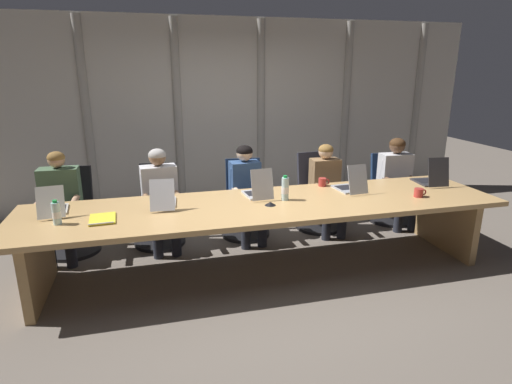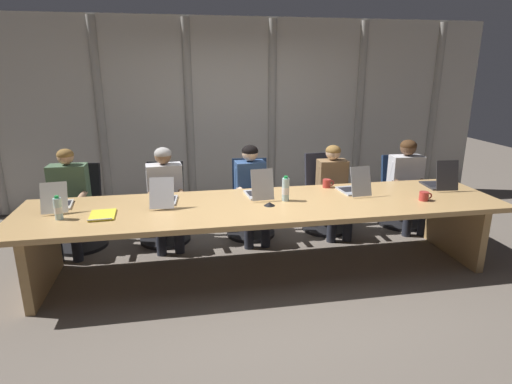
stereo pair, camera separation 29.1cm
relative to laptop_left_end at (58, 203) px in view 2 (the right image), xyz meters
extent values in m
plane|color=#6B6056|center=(1.99, -0.21, -0.78)|extent=(15.57, 15.57, 0.00)
cube|color=tan|center=(1.99, -0.21, -0.08)|extent=(4.77, 1.13, 0.05)
cube|color=black|center=(1.99, -0.21, -0.15)|extent=(4.05, 0.10, 0.06)
cube|color=tan|center=(-0.14, -0.21, -0.44)|extent=(0.08, 0.96, 0.67)
cube|color=tan|center=(4.12, -0.21, -0.44)|extent=(0.08, 0.96, 0.67)
cube|color=beige|center=(1.99, 2.14, 0.57)|extent=(7.78, 0.10, 2.71)
cylinder|color=#A39E96|center=(0.11, 2.09, 0.57)|extent=(0.12, 0.12, 2.65)
cylinder|color=#A39E96|center=(1.33, 2.09, 0.57)|extent=(0.12, 0.12, 2.65)
cylinder|color=#A39E96|center=(2.55, 2.09, 0.57)|extent=(0.12, 0.12, 2.65)
cylinder|color=#A39E96|center=(3.93, 2.09, 0.57)|extent=(0.12, 0.12, 2.65)
cylinder|color=#A39E96|center=(5.20, 2.09, 0.57)|extent=(0.12, 0.12, 2.65)
cube|color=beige|center=(-0.01, 0.07, -0.05)|extent=(0.26, 0.33, 0.02)
cube|color=black|center=(-0.01, 0.09, -0.04)|extent=(0.21, 0.19, 0.00)
cube|color=beige|center=(0.01, -0.15, 0.09)|extent=(0.24, 0.15, 0.27)
cube|color=black|center=(0.01, -0.14, 0.10)|extent=(0.22, 0.13, 0.24)
cube|color=#BCBCC1|center=(1.00, 0.04, -0.05)|extent=(0.25, 0.34, 0.02)
cube|color=black|center=(1.00, 0.06, -0.04)|extent=(0.21, 0.19, 0.00)
cube|color=#BCBCC1|center=(0.98, -0.19, 0.10)|extent=(0.24, 0.16, 0.28)
cube|color=black|center=(0.98, -0.18, 0.10)|extent=(0.21, 0.14, 0.25)
cube|color=#BCBCC1|center=(1.95, 0.08, -0.05)|extent=(0.25, 0.35, 0.02)
cube|color=black|center=(1.95, 0.10, -0.04)|extent=(0.21, 0.20, 0.00)
cube|color=#BCBCC1|center=(1.97, -0.12, 0.12)|extent=(0.23, 0.10, 0.31)
cube|color=black|center=(1.97, -0.12, 0.12)|extent=(0.21, 0.08, 0.28)
cube|color=#A8ADB7|center=(2.98, 0.03, -0.05)|extent=(0.25, 0.35, 0.02)
cube|color=black|center=(2.98, 0.06, -0.04)|extent=(0.20, 0.20, 0.00)
cube|color=#A8ADB7|center=(3.00, -0.17, 0.11)|extent=(0.23, 0.11, 0.30)
cube|color=black|center=(3.00, -0.17, 0.11)|extent=(0.20, 0.10, 0.27)
cube|color=#2D2D33|center=(4.02, 0.06, -0.05)|extent=(0.28, 0.37, 0.02)
cube|color=black|center=(4.02, 0.08, -0.04)|extent=(0.23, 0.21, 0.00)
cube|color=#2D2D33|center=(4.00, -0.15, 0.12)|extent=(0.25, 0.10, 0.32)
cube|color=black|center=(4.00, -0.15, 0.12)|extent=(0.23, 0.09, 0.29)
cube|color=black|center=(-0.02, 0.76, -0.37)|extent=(0.55, 0.55, 0.08)
cube|color=black|center=(0.01, 0.98, -0.08)|extent=(0.45, 0.18, 0.50)
cylinder|color=#262628|center=(-0.02, 0.76, -0.57)|extent=(0.05, 0.05, 0.33)
cylinder|color=black|center=(-0.02, 0.76, -0.76)|extent=(0.60, 0.60, 0.04)
cube|color=black|center=(0.95, 0.76, -0.37)|extent=(0.55, 0.55, 0.08)
cube|color=black|center=(0.98, 0.98, -0.09)|extent=(0.44, 0.18, 0.48)
cylinder|color=#262628|center=(0.95, 0.76, -0.57)|extent=(0.05, 0.05, 0.33)
cylinder|color=black|center=(0.95, 0.76, -0.76)|extent=(0.60, 0.60, 0.04)
cube|color=navy|center=(2.00, 0.76, -0.37)|extent=(0.53, 0.53, 0.08)
cube|color=navy|center=(2.02, 0.98, -0.09)|extent=(0.44, 0.16, 0.48)
cylinder|color=#262628|center=(2.00, 0.76, -0.57)|extent=(0.05, 0.05, 0.33)
cylinder|color=black|center=(2.00, 0.76, -0.76)|extent=(0.60, 0.60, 0.04)
cube|color=#2D2D38|center=(2.99, 0.76, -0.37)|extent=(0.52, 0.52, 0.08)
cube|color=#2D2D38|center=(2.97, 0.98, -0.07)|extent=(0.44, 0.16, 0.52)
cylinder|color=#262628|center=(2.99, 0.76, -0.57)|extent=(0.05, 0.05, 0.33)
cylinder|color=black|center=(2.99, 0.76, -0.76)|extent=(0.60, 0.60, 0.04)
cube|color=navy|center=(4.04, 0.76, -0.37)|extent=(0.48, 0.48, 0.08)
cube|color=navy|center=(4.04, 0.98, -0.10)|extent=(0.43, 0.12, 0.45)
cylinder|color=#262628|center=(4.04, 0.76, -0.57)|extent=(0.05, 0.05, 0.33)
cylinder|color=black|center=(4.04, 0.76, -0.76)|extent=(0.60, 0.60, 0.04)
cube|color=#4C6B4C|center=(-0.07, 0.74, -0.06)|extent=(0.41, 0.23, 0.54)
sphere|color=tan|center=(-0.07, 0.74, 0.30)|extent=(0.18, 0.18, 0.18)
ellipsoid|color=olive|center=(-0.07, 0.74, 0.32)|extent=(0.18, 0.18, 0.13)
cylinder|color=#4C6B4C|center=(0.10, 0.74, 0.02)|extent=(0.07, 0.14, 0.27)
cylinder|color=tan|center=(0.10, 0.53, -0.10)|extent=(0.07, 0.30, 0.06)
cylinder|color=#4C6B4C|center=(-0.24, 0.75, 0.02)|extent=(0.07, 0.14, 0.27)
cylinder|color=tan|center=(-0.25, 0.54, -0.10)|extent=(0.07, 0.30, 0.06)
cylinder|color=#262833|center=(0.03, 0.54, -0.36)|extent=(0.14, 0.40, 0.13)
cylinder|color=#262833|center=(0.03, 0.36, -0.56)|extent=(0.11, 0.11, 0.43)
cylinder|color=#262833|center=(-0.17, 0.54, -0.36)|extent=(0.14, 0.40, 0.13)
cylinder|color=#262833|center=(-0.17, 0.36, -0.56)|extent=(0.11, 0.11, 0.43)
cube|color=silver|center=(0.98, 0.74, -0.08)|extent=(0.42, 0.26, 0.50)
sphere|color=#8C6647|center=(0.98, 0.74, 0.27)|extent=(0.19, 0.19, 0.19)
ellipsoid|color=#B2ADA8|center=(0.98, 0.74, 0.30)|extent=(0.20, 0.20, 0.14)
cylinder|color=silver|center=(1.15, 0.76, -0.02)|extent=(0.08, 0.14, 0.27)
cylinder|color=#8C6647|center=(1.17, 0.55, -0.14)|extent=(0.09, 0.30, 0.06)
cylinder|color=silver|center=(0.81, 0.73, -0.02)|extent=(0.08, 0.14, 0.27)
cylinder|color=#8C6647|center=(0.83, 0.52, -0.14)|extent=(0.09, 0.30, 0.06)
cylinder|color=#262833|center=(1.10, 0.55, -0.36)|extent=(0.17, 0.41, 0.13)
cylinder|color=#262833|center=(1.11, 0.37, -0.56)|extent=(0.11, 0.11, 0.43)
cylinder|color=#262833|center=(0.90, 0.53, -0.36)|extent=(0.17, 0.41, 0.13)
cylinder|color=#262833|center=(0.92, 0.36, -0.56)|extent=(0.11, 0.11, 0.43)
cube|color=#335184|center=(1.99, 0.74, -0.08)|extent=(0.36, 0.24, 0.49)
sphere|color=beige|center=(1.99, 0.74, 0.27)|extent=(0.19, 0.19, 0.19)
ellipsoid|color=black|center=(1.99, 0.74, 0.29)|extent=(0.20, 0.20, 0.14)
cylinder|color=#335184|center=(2.13, 0.75, -0.02)|extent=(0.08, 0.14, 0.27)
cylinder|color=beige|center=(2.14, 0.54, -0.14)|extent=(0.08, 0.30, 0.06)
cylinder|color=#335184|center=(1.84, 0.74, -0.02)|extent=(0.08, 0.14, 0.27)
cylinder|color=beige|center=(1.85, 0.53, -0.14)|extent=(0.08, 0.30, 0.06)
cylinder|color=#262833|center=(2.10, 0.55, -0.36)|extent=(0.15, 0.41, 0.13)
cylinder|color=#262833|center=(2.11, 0.37, -0.56)|extent=(0.11, 0.11, 0.43)
cylinder|color=#262833|center=(1.90, 0.54, -0.36)|extent=(0.15, 0.41, 0.13)
cylinder|color=#262833|center=(1.91, 0.36, -0.56)|extent=(0.11, 0.11, 0.43)
cube|color=olive|center=(3.03, 0.74, -0.09)|extent=(0.36, 0.23, 0.47)
sphere|color=beige|center=(3.03, 0.74, 0.24)|extent=(0.18, 0.18, 0.18)
ellipsoid|color=olive|center=(3.03, 0.74, 0.26)|extent=(0.19, 0.19, 0.14)
cylinder|color=olive|center=(3.18, 0.74, -0.05)|extent=(0.07, 0.14, 0.27)
cylinder|color=beige|center=(3.17, 0.53, -0.17)|extent=(0.07, 0.30, 0.06)
cylinder|color=olive|center=(2.88, 0.75, -0.05)|extent=(0.07, 0.14, 0.27)
cylinder|color=beige|center=(2.87, 0.54, -0.17)|extent=(0.07, 0.30, 0.06)
cylinder|color=#262833|center=(3.12, 0.54, -0.36)|extent=(0.14, 0.40, 0.13)
cylinder|color=#262833|center=(3.12, 0.36, -0.56)|extent=(0.11, 0.11, 0.43)
cylinder|color=#262833|center=(2.92, 0.55, -0.36)|extent=(0.14, 0.40, 0.13)
cylinder|color=#262833|center=(2.92, 0.37, -0.56)|extent=(0.11, 0.11, 0.43)
cube|color=silver|center=(4.03, 0.74, -0.09)|extent=(0.42, 0.25, 0.49)
sphere|color=brown|center=(4.03, 0.74, 0.26)|extent=(0.20, 0.20, 0.20)
ellipsoid|color=#472D19|center=(4.03, 0.74, 0.29)|extent=(0.21, 0.21, 0.15)
cylinder|color=silver|center=(4.20, 0.73, -0.03)|extent=(0.08, 0.14, 0.27)
cylinder|color=brown|center=(4.19, 0.52, -0.15)|extent=(0.08, 0.30, 0.06)
cylinder|color=silver|center=(3.86, 0.76, -0.03)|extent=(0.08, 0.14, 0.27)
cylinder|color=brown|center=(3.85, 0.55, -0.15)|extent=(0.08, 0.30, 0.06)
cylinder|color=#262833|center=(4.12, 0.54, -0.36)|extent=(0.16, 0.41, 0.13)
cylinder|color=#262833|center=(4.11, 0.36, -0.56)|extent=(0.11, 0.11, 0.43)
cylinder|color=#262833|center=(3.92, 0.55, -0.36)|extent=(0.16, 0.41, 0.13)
cylinder|color=#262833|center=(3.91, 0.37, -0.56)|extent=(0.11, 0.11, 0.43)
cylinder|color=silver|center=(0.09, -0.32, 0.04)|extent=(0.07, 0.07, 0.20)
cylinder|color=white|center=(0.09, -0.32, 0.03)|extent=(0.07, 0.07, 0.06)
cylinder|color=green|center=(0.09, -0.32, 0.15)|extent=(0.04, 0.04, 0.02)
cylinder|color=silver|center=(2.20, -0.16, 0.06)|extent=(0.07, 0.07, 0.23)
cylinder|color=white|center=(2.20, -0.16, 0.05)|extent=(0.07, 0.07, 0.07)
cylinder|color=green|center=(2.20, -0.16, 0.19)|extent=(0.04, 0.04, 0.02)
cylinder|color=#B2332D|center=(3.58, -0.40, -0.01)|extent=(0.09, 0.09, 0.09)
torus|color=#B2332D|center=(3.64, -0.40, -0.01)|extent=(0.06, 0.01, 0.06)
cylinder|color=#B2332D|center=(2.78, 0.24, -0.01)|extent=(0.09, 0.09, 0.09)
torus|color=#B2332D|center=(2.83, 0.24, -0.01)|extent=(0.07, 0.01, 0.07)
cone|color=black|center=(2.01, -0.28, -0.04)|extent=(0.11, 0.11, 0.03)
cube|color=yellow|center=(0.45, -0.30, -0.05)|extent=(0.24, 0.31, 0.02)
cylinder|color=silver|center=(0.45, -0.45, -0.04)|extent=(0.21, 0.02, 0.01)
camera|label=1|loc=(0.89, -4.02, 1.24)|focal=29.43mm
camera|label=2|loc=(1.17, -4.08, 1.24)|focal=29.43mm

